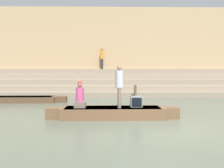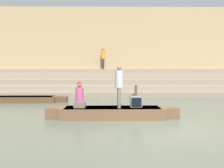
% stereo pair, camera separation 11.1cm
% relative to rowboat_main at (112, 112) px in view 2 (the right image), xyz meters
% --- Properties ---
extents(ground_plane, '(120.00, 120.00, 0.00)m').
position_rel_rowboat_main_xyz_m(ground_plane, '(1.49, -1.91, -0.24)').
color(ground_plane, '#566051').
extents(ghat_steps, '(36.00, 3.80, 1.96)m').
position_rel_rowboat_main_xyz_m(ghat_steps, '(1.49, 9.31, 0.48)').
color(ghat_steps, gray).
rests_on(ghat_steps, ground).
extents(back_wall, '(34.20, 1.28, 7.00)m').
position_rel_rowboat_main_xyz_m(back_wall, '(1.49, 11.29, 3.23)').
color(back_wall, tan).
rests_on(back_wall, ground).
extents(rowboat_main, '(5.49, 1.27, 0.46)m').
position_rel_rowboat_main_xyz_m(rowboat_main, '(0.00, 0.00, 0.00)').
color(rowboat_main, brown).
rests_on(rowboat_main, ground).
extents(person_standing, '(0.33, 0.33, 1.75)m').
position_rel_rowboat_main_xyz_m(person_standing, '(0.27, -0.12, 1.23)').
color(person_standing, '#756656').
rests_on(person_standing, rowboat_main).
extents(person_rowing, '(0.47, 0.37, 1.10)m').
position_rel_rowboat_main_xyz_m(person_rowing, '(-1.36, -0.06, 0.66)').
color(person_rowing, '#756656').
rests_on(person_rowing, rowboat_main).
extents(tv_set, '(0.49, 0.41, 0.45)m').
position_rel_rowboat_main_xyz_m(tv_set, '(1.00, 0.12, 0.44)').
color(tv_set, slate).
rests_on(tv_set, rowboat_main).
extents(moored_boat_shore, '(6.21, 1.06, 0.35)m').
position_rel_rowboat_main_xyz_m(moored_boat_shore, '(-5.78, 5.02, -0.05)').
color(moored_boat_shore, brown).
rests_on(moored_boat_shore, ground).
extents(mooring_post, '(0.18, 0.18, 0.94)m').
position_rel_rowboat_main_xyz_m(mooring_post, '(1.65, 6.38, 0.22)').
color(mooring_post, brown).
rests_on(mooring_post, ground).
extents(person_on_steps, '(0.33, 0.33, 1.70)m').
position_rel_rowboat_main_xyz_m(person_on_steps, '(-0.59, 10.32, 2.70)').
color(person_on_steps, '#28282D').
rests_on(person_on_steps, ghat_steps).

